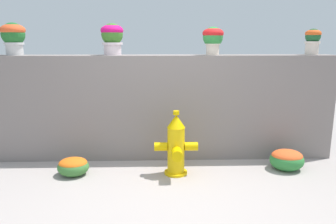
{
  "coord_description": "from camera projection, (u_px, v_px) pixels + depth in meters",
  "views": [
    {
      "loc": [
        -0.1,
        -3.44,
        1.72
      ],
      "look_at": [
        0.04,
        1.08,
        0.72
      ],
      "focal_mm": 35.14,
      "sensor_mm": 36.0,
      "label": 1
    }
  ],
  "objects": [
    {
      "name": "potted_plant_3",
      "position": [
        313.0,
        39.0,
        4.67
      ],
      "size": [
        0.22,
        0.22,
        0.37
      ],
      "color": "beige",
      "rests_on": "stone_wall"
    },
    {
      "name": "flower_bush_left",
      "position": [
        287.0,
        159.0,
        4.43
      ],
      "size": [
        0.46,
        0.41,
        0.28
      ],
      "color": "#307F39",
      "rests_on": "ground"
    },
    {
      "name": "potted_plant_2",
      "position": [
        213.0,
        38.0,
        4.62
      ],
      "size": [
        0.3,
        0.3,
        0.39
      ],
      "color": "beige",
      "rests_on": "stone_wall"
    },
    {
      "name": "ground_plane",
      "position": [
        168.0,
        194.0,
        3.73
      ],
      "size": [
        24.0,
        24.0,
        0.0
      ],
      "primitive_type": "plane",
      "color": "#A49994"
    },
    {
      "name": "potted_plant_0",
      "position": [
        13.0,
        35.0,
        4.56
      ],
      "size": [
        0.34,
        0.34,
        0.45
      ],
      "color": "silver",
      "rests_on": "stone_wall"
    },
    {
      "name": "stone_wall",
      "position": [
        165.0,
        107.0,
        4.82
      ],
      "size": [
        4.86,
        0.39,
        1.51
      ],
      "primitive_type": "cube",
      "color": "gray",
      "rests_on": "ground"
    },
    {
      "name": "flower_bush_right",
      "position": [
        73.0,
        166.0,
        4.25
      ],
      "size": [
        0.4,
        0.36,
        0.24
      ],
      "color": "#3E7837",
      "rests_on": "ground"
    },
    {
      "name": "fire_hydrant",
      "position": [
        176.0,
        146.0,
        4.22
      ],
      "size": [
        0.56,
        0.45,
        0.84
      ],
      "color": "yellow",
      "rests_on": "ground"
    },
    {
      "name": "potted_plant_1",
      "position": [
        112.0,
        36.0,
        4.61
      ],
      "size": [
        0.32,
        0.32,
        0.44
      ],
      "color": "silver",
      "rests_on": "stone_wall"
    }
  ]
}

